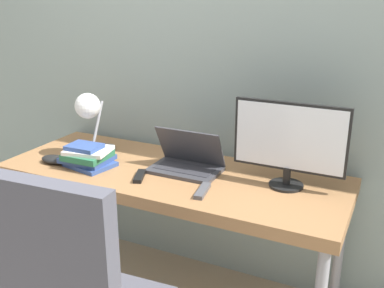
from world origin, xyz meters
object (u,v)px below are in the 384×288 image
(laptop, at_px, (187,162))
(game_controller, at_px, (54,159))
(monitor, at_px, (289,141))
(book_stack, at_px, (88,156))
(desk_lamp, at_px, (89,110))

(laptop, xyz_separation_m, game_controller, (-0.69, -0.22, -0.03))
(monitor, relative_size, game_controller, 3.47)
(book_stack, bearing_deg, game_controller, -166.91)
(desk_lamp, bearing_deg, laptop, 3.58)
(laptop, height_order, game_controller, laptop)
(book_stack, relative_size, game_controller, 1.86)
(monitor, distance_m, game_controller, 1.25)
(desk_lamp, relative_size, game_controller, 2.37)
(game_controller, bearing_deg, laptop, 17.53)
(laptop, distance_m, book_stack, 0.53)
(monitor, relative_size, book_stack, 1.86)
(game_controller, bearing_deg, desk_lamp, 57.51)
(book_stack, xyz_separation_m, game_controller, (-0.20, -0.05, -0.03))
(book_stack, bearing_deg, monitor, 11.35)
(desk_lamp, distance_m, game_controller, 0.33)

